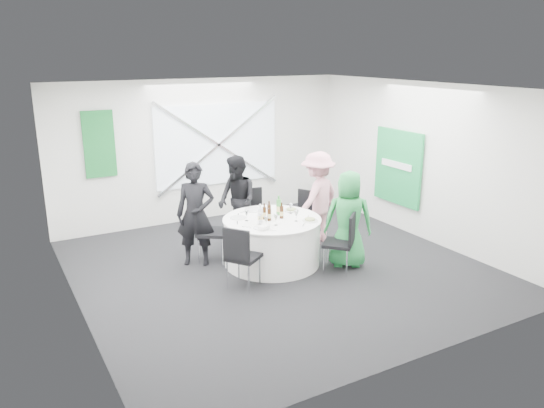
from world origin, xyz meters
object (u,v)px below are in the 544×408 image
chair_front_right (344,238)px  person_woman_pink (318,198)px  person_man_back_left (196,214)px  green_water_bottle (279,207)px  banquet_table (272,241)px  chair_back_left (206,226)px  chair_back_right (305,213)px  person_man_back (237,201)px  clear_water_bottle (260,215)px  chair_back (253,211)px  person_woman_green (348,219)px  chair_front_left (241,253)px

chair_front_right → person_woman_pink: bearing=-149.9°
person_man_back_left → green_water_bottle: bearing=8.7°
banquet_table → person_man_back_left: size_ratio=0.94×
person_woman_pink → chair_back_left: bearing=-25.5°
chair_back_right → person_man_back: bearing=-147.3°
person_man_back_left → green_water_bottle: (1.24, -0.47, 0.06)m
chair_back_left → green_water_bottle: 1.20m
person_man_back_left → person_woman_pink: bearing=26.8°
banquet_table → chair_back_right: (0.97, 0.54, 0.18)m
chair_back_right → clear_water_bottle: 1.41m
chair_back → person_woman_pink: size_ratio=0.59×
person_man_back_left → person_woman_green: size_ratio=1.08×
chair_back_left → green_water_bottle: size_ratio=3.23×
person_woman_pink → clear_water_bottle: size_ratio=5.53×
banquet_table → chair_back_left: (-0.87, 0.60, 0.22)m
chair_back → chair_front_right: bearing=-62.2°
chair_front_left → person_man_back_left: person_man_back_left is taller
chair_front_right → person_man_back_left: size_ratio=0.57×
chair_front_right → chair_front_left: same height
chair_front_right → chair_front_left: size_ratio=1.00×
clear_water_bottle → chair_front_right: bearing=-35.9°
green_water_bottle → person_woman_green: bearing=-43.2°
person_man_back → clear_water_bottle: 1.21m
person_woman_green → chair_back_left: bearing=-1.0°
chair_back → chair_front_left: chair_back is taller
chair_back_left → chair_front_right: size_ratio=1.08×
chair_front_left → person_man_back_left: 1.26m
person_man_back → green_water_bottle: (0.27, -0.98, 0.10)m
chair_back_left → green_water_bottle: green_water_bottle is taller
chair_back_left → chair_back_right: chair_back_left is taller
chair_front_left → chair_back: bearing=-68.0°
banquet_table → green_water_bottle: bearing=32.5°
banquet_table → clear_water_bottle: 0.56m
chair_back_right → person_man_back_left: size_ratio=0.57×
chair_front_left → person_woman_pink: person_woman_pink is taller
chair_back_right → person_man_back: size_ratio=0.60×
chair_back → person_man_back: bearing=-177.2°
person_man_back → person_woman_pink: size_ratio=0.96×
chair_back → chair_back_left: chair_back_left is taller
chair_back_left → chair_front_left: bearing=-144.7°
chair_back → person_woman_pink: 1.17m
chair_front_left → banquet_table: bearing=-90.0°
person_man_back → clear_water_bottle: person_man_back is taller
chair_front_right → person_man_back: person_man_back is taller
person_man_back → person_woman_green: (1.09, -1.75, -0.02)m
chair_back_right → person_man_back: person_man_back is taller
green_water_bottle → chair_front_right: bearing=-58.3°
chair_front_right → person_woman_green: 0.37m
chair_back_left → chair_back_right: 1.84m
chair_back → chair_front_right: size_ratio=1.02×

